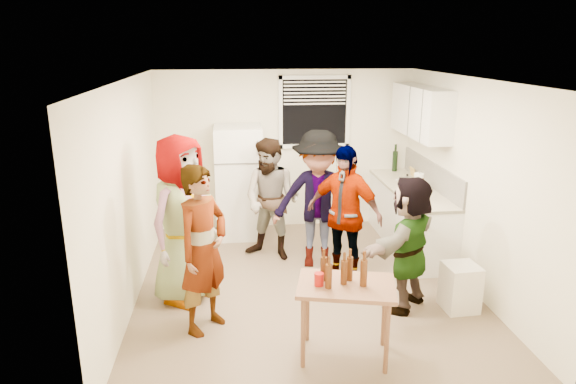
{
  "coord_description": "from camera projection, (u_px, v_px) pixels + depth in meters",
  "views": [
    {
      "loc": [
        -0.84,
        -5.68,
        2.89
      ],
      "look_at": [
        -0.18,
        0.24,
        1.15
      ],
      "focal_mm": 32.0,
      "sensor_mm": 36.0,
      "label": 1
    }
  ],
  "objects": [
    {
      "name": "picture_frame",
      "position": [
        413.0,
        172.0,
        7.91
      ],
      "size": [
        0.02,
        0.17,
        0.14
      ],
      "primitive_type": "cube",
      "color": "#DBB153",
      "rests_on": "countertop"
    },
    {
      "name": "counter_lower",
      "position": [
        409.0,
        218.0,
        7.47
      ],
      "size": [
        0.6,
        2.2,
        0.86
      ],
      "primitive_type": "cube",
      "color": "white",
      "rests_on": "ground"
    },
    {
      "name": "refrigerator",
      "position": [
        239.0,
        182.0,
        7.79
      ],
      "size": [
        0.7,
        0.7,
        1.7
      ],
      "primitive_type": "cube",
      "color": "white",
      "rests_on": "ground"
    },
    {
      "name": "serving_table",
      "position": [
        344.0,
        355.0,
        4.93
      ],
      "size": [
        1.0,
        0.78,
        0.75
      ],
      "primitive_type": null,
      "rotation": [
        0.0,
        0.0,
        -0.23
      ],
      "color": "brown",
      "rests_on": "ground"
    },
    {
      "name": "beer_bottle_counter",
      "position": [
        421.0,
        201.0,
        6.7
      ],
      "size": [
        0.06,
        0.06,
        0.22
      ],
      "primitive_type": "cylinder",
      "color": "#47230C",
      "rests_on": "countertop"
    },
    {
      "name": "guest_stripe",
      "position": [
        207.0,
        327.0,
        5.42
      ],
      "size": [
        1.77,
        1.61,
        0.42
      ],
      "primitive_type": "imported",
      "rotation": [
        0.0,
        0.0,
        0.88
      ],
      "color": "#141933",
      "rests_on": "ground"
    },
    {
      "name": "backsplash",
      "position": [
        432.0,
        174.0,
        7.32
      ],
      "size": [
        0.03,
        2.2,
        0.36
      ],
      "primitive_type": "cube",
      "color": "#B6B1A7",
      "rests_on": "countertop"
    },
    {
      "name": "guest_back_left",
      "position": [
        272.0,
        257.0,
        7.19
      ],
      "size": [
        1.53,
        1.86,
        0.63
      ],
      "primitive_type": "imported",
      "rotation": [
        0.0,
        0.0,
        -0.51
      ],
      "color": "brown",
      "rests_on": "ground"
    },
    {
      "name": "guest_black",
      "position": [
        342.0,
        278.0,
        6.54
      ],
      "size": [
        1.87,
        1.97,
        0.42
      ],
      "primitive_type": "imported",
      "rotation": [
        0.0,
        0.0,
        -0.69
      ],
      "color": "black",
      "rests_on": "ground"
    },
    {
      "name": "wine_bottle",
      "position": [
        394.0,
        171.0,
        8.26
      ],
      "size": [
        0.08,
        0.08,
        0.32
      ],
      "primitive_type": "cylinder",
      "color": "black",
      "rests_on": "countertop"
    },
    {
      "name": "red_cup",
      "position": [
        319.0,
        285.0,
        4.69
      ],
      "size": [
        0.09,
        0.09,
        0.12
      ],
      "primitive_type": "cylinder",
      "color": "#9C110B",
      "rests_on": "serving_table"
    },
    {
      "name": "kettle",
      "position": [
        407.0,
        186.0,
        7.4
      ],
      "size": [
        0.27,
        0.25,
        0.19
      ],
      "primitive_type": null,
      "rotation": [
        0.0,
        0.0,
        -0.3
      ],
      "color": "silver",
      "rests_on": "countertop"
    },
    {
      "name": "blue_cup",
      "position": [
        414.0,
        205.0,
        6.51
      ],
      "size": [
        0.08,
        0.08,
        0.11
      ],
      "primitive_type": "cylinder",
      "color": "#1412D9",
      "rests_on": "countertop"
    },
    {
      "name": "guest_orange",
      "position": [
        404.0,
        306.0,
        5.85
      ],
      "size": [
        2.09,
        2.09,
        0.45
      ],
      "primitive_type": "imported",
      "rotation": [
        0.0,
        0.0,
        3.94
      ],
      "color": "#D67448",
      "rests_on": "ground"
    },
    {
      "name": "paper_towel",
      "position": [
        418.0,
        193.0,
        7.04
      ],
      "size": [
        0.13,
        0.13,
        0.28
      ],
      "primitive_type": "cylinder",
      "color": "white",
      "rests_on": "countertop"
    },
    {
      "name": "countertop",
      "position": [
        411.0,
        188.0,
        7.35
      ],
      "size": [
        0.64,
        2.22,
        0.04
      ],
      "primitive_type": "cube",
      "color": "beige",
      "rests_on": "counter_lower"
    },
    {
      "name": "beer_bottle_table",
      "position": [
        363.0,
        286.0,
        4.69
      ],
      "size": [
        0.07,
        0.07,
        0.25
      ],
      "primitive_type": "cylinder",
      "color": "#47230C",
      "rests_on": "serving_table"
    },
    {
      "name": "trash_bin",
      "position": [
        460.0,
        288.0,
        5.72
      ],
      "size": [
        0.38,
        0.38,
        0.53
      ],
      "primitive_type": "cube",
      "rotation": [
        0.0,
        0.0,
        0.06
      ],
      "color": "white",
      "rests_on": "ground"
    },
    {
      "name": "guest_back_right",
      "position": [
        317.0,
        264.0,
        6.95
      ],
      "size": [
        1.48,
        2.01,
        0.68
      ],
      "primitive_type": "imported",
      "rotation": [
        0.0,
        0.0,
        -0.17
      ],
      "color": "#3A393E",
      "rests_on": "ground"
    },
    {
      "name": "window",
      "position": [
        314.0,
        112.0,
        7.95
      ],
      "size": [
        1.12,
        0.1,
        1.06
      ],
      "primitive_type": null,
      "color": "white",
      "rests_on": "room"
    },
    {
      "name": "room",
      "position": [
        305.0,
        286.0,
        6.32
      ],
      "size": [
        4.0,
        4.5,
        2.5
      ],
      "primitive_type": null,
      "color": "white",
      "rests_on": "ground"
    },
    {
      "name": "guest_grey",
      "position": [
        187.0,
        297.0,
        6.05
      ],
      "size": [
        2.13,
        1.9,
        0.62
      ],
      "primitive_type": "imported",
      "rotation": [
        0.0,
        0.0,
        0.95
      ],
      "color": "gray",
      "rests_on": "ground"
    },
    {
      "name": "upper_cabinets",
      "position": [
        421.0,
        112.0,
        7.25
      ],
      "size": [
        0.34,
        1.6,
        0.7
      ],
      "primitive_type": "cube",
      "color": "white",
      "rests_on": "room"
    }
  ]
}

